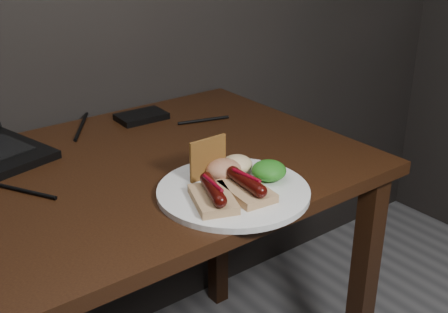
% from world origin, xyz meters
% --- Properties ---
extents(desk, '(1.40, 0.70, 0.75)m').
position_xyz_m(desk, '(0.00, 1.38, 0.66)').
color(desk, '#361E0D').
rests_on(desk, ground).
extents(hard_drive, '(0.13, 0.09, 0.02)m').
position_xyz_m(hard_drive, '(0.36, 1.63, 0.76)').
color(hard_drive, black).
rests_on(hard_drive, desk).
extents(desk_cables, '(0.97, 0.44, 0.01)m').
position_xyz_m(desk_cables, '(0.04, 1.52, 0.75)').
color(desk_cables, black).
rests_on(desk_cables, desk).
extents(plate, '(0.30, 0.30, 0.01)m').
position_xyz_m(plate, '(0.29, 1.15, 0.76)').
color(plate, white).
rests_on(plate, desk).
extents(bread_sausage_left, '(0.11, 0.13, 0.04)m').
position_xyz_m(bread_sausage_left, '(0.23, 1.12, 0.78)').
color(bread_sausage_left, tan).
rests_on(bread_sausage_left, plate).
extents(bread_sausage_center, '(0.08, 0.12, 0.04)m').
position_xyz_m(bread_sausage_center, '(0.30, 1.11, 0.78)').
color(bread_sausage_center, tan).
rests_on(bread_sausage_center, plate).
extents(crispbread, '(0.08, 0.01, 0.08)m').
position_xyz_m(crispbread, '(0.28, 1.22, 0.80)').
color(crispbread, '#A1652C').
rests_on(crispbread, plate).
extents(salad_greens, '(0.07, 0.07, 0.04)m').
position_xyz_m(salad_greens, '(0.37, 1.14, 0.78)').
color(salad_greens, '#166313').
rests_on(salad_greens, plate).
extents(salsa_mound, '(0.07, 0.07, 0.04)m').
position_xyz_m(salsa_mound, '(0.31, 1.19, 0.78)').
color(salsa_mound, '#A22110').
rests_on(salsa_mound, plate).
extents(coleslaw_mound, '(0.06, 0.06, 0.04)m').
position_xyz_m(coleslaw_mound, '(0.35, 1.20, 0.78)').
color(coleslaw_mound, '#EBE6CB').
rests_on(coleslaw_mound, plate).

